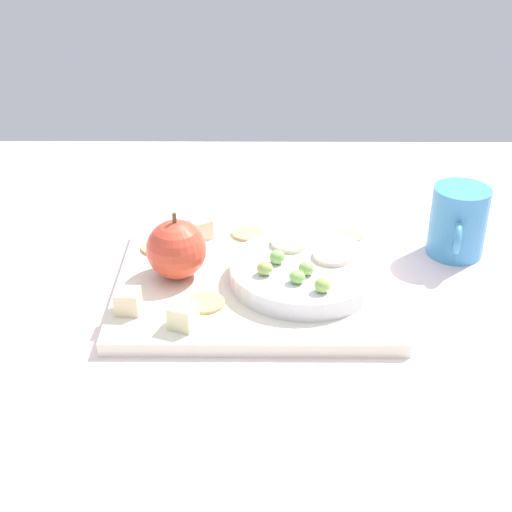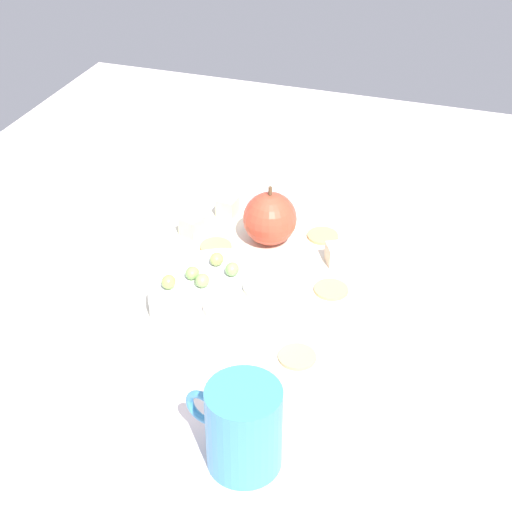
% 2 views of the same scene
% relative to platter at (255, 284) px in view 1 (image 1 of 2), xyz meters
% --- Properties ---
extents(table, '(1.38, 1.08, 0.04)m').
position_rel_platter_xyz_m(table, '(0.01, -0.03, -0.03)').
color(table, silver).
rests_on(table, ground).
extents(platter, '(0.33, 0.27, 0.02)m').
position_rel_platter_xyz_m(platter, '(0.00, 0.00, 0.00)').
color(platter, silver).
rests_on(platter, table).
extents(serving_dish, '(0.18, 0.18, 0.02)m').
position_rel_platter_xyz_m(serving_dish, '(0.06, -0.01, 0.02)').
color(serving_dish, silver).
rests_on(serving_dish, platter).
extents(apple_whole, '(0.07, 0.07, 0.07)m').
position_rel_platter_xyz_m(apple_whole, '(-0.09, 0.00, 0.05)').
color(apple_whole, '#D3462F').
rests_on(apple_whole, platter).
extents(apple_stem, '(0.01, 0.01, 0.01)m').
position_rel_platter_xyz_m(apple_stem, '(-0.09, 0.00, 0.09)').
color(apple_stem, brown).
rests_on(apple_stem, apple_whole).
extents(cheese_cube_0, '(0.04, 0.04, 0.03)m').
position_rel_platter_xyz_m(cheese_cube_0, '(-0.07, 0.10, 0.02)').
color(cheese_cube_0, beige).
rests_on(cheese_cube_0, platter).
extents(cheese_cube_1, '(0.03, 0.03, 0.03)m').
position_rel_platter_xyz_m(cheese_cube_1, '(-0.08, -0.10, 0.02)').
color(cheese_cube_1, beige).
rests_on(cheese_cube_1, platter).
extents(cheese_cube_2, '(0.03, 0.03, 0.03)m').
position_rel_platter_xyz_m(cheese_cube_2, '(-0.14, -0.07, 0.02)').
color(cheese_cube_2, beige).
rests_on(cheese_cube_2, platter).
extents(cracker_0, '(0.04, 0.04, 0.00)m').
position_rel_platter_xyz_m(cracker_0, '(-0.06, -0.06, 0.01)').
color(cracker_0, tan).
rests_on(cracker_0, platter).
extents(cracker_1, '(0.04, 0.04, 0.00)m').
position_rel_platter_xyz_m(cracker_1, '(-0.13, 0.07, 0.01)').
color(cracker_1, tan).
rests_on(cracker_1, platter).
extents(cracker_2, '(0.04, 0.04, 0.00)m').
position_rel_platter_xyz_m(cracker_2, '(-0.01, 0.11, 0.01)').
color(cracker_2, tan).
rests_on(cracker_2, platter).
extents(cracker_3, '(0.04, 0.04, 0.00)m').
position_rel_platter_xyz_m(cracker_3, '(0.12, 0.11, 0.01)').
color(cracker_3, tan).
rests_on(cracker_3, platter).
extents(grape_0, '(0.02, 0.02, 0.02)m').
position_rel_platter_xyz_m(grape_0, '(0.03, -0.01, 0.04)').
color(grape_0, '#87C161').
rests_on(grape_0, serving_dish).
extents(grape_1, '(0.02, 0.02, 0.02)m').
position_rel_platter_xyz_m(grape_1, '(0.08, -0.07, 0.04)').
color(grape_1, '#97C157').
rests_on(grape_1, serving_dish).
extents(grape_2, '(0.02, 0.02, 0.02)m').
position_rel_platter_xyz_m(grape_2, '(0.01, -0.03, 0.04)').
color(grape_2, '#9FB75A').
rests_on(grape_2, serving_dish).
extents(grape_3, '(0.02, 0.02, 0.02)m').
position_rel_platter_xyz_m(grape_3, '(0.06, -0.03, 0.04)').
color(grape_3, '#8FB963').
rests_on(grape_3, serving_dish).
extents(grape_4, '(0.02, 0.02, 0.02)m').
position_rel_platter_xyz_m(grape_4, '(0.05, -0.05, 0.04)').
color(grape_4, '#8BC45C').
rests_on(grape_4, serving_dish).
extents(apple_slice_0, '(0.05, 0.05, 0.01)m').
position_rel_platter_xyz_m(apple_slice_0, '(0.09, 0.01, 0.04)').
color(apple_slice_0, beige).
rests_on(apple_slice_0, serving_dish).
extents(apple_slice_1, '(0.05, 0.05, 0.01)m').
position_rel_platter_xyz_m(apple_slice_1, '(0.04, 0.04, 0.04)').
color(apple_slice_1, beige).
rests_on(apple_slice_1, serving_dish).
extents(cup, '(0.07, 0.10, 0.09)m').
position_rel_platter_xyz_m(cup, '(0.27, 0.09, 0.04)').
color(cup, '#3F8BC0').
rests_on(cup, table).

